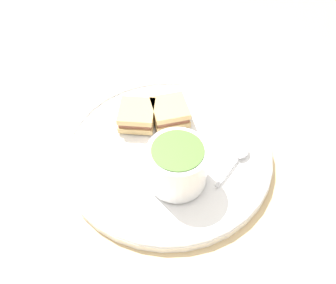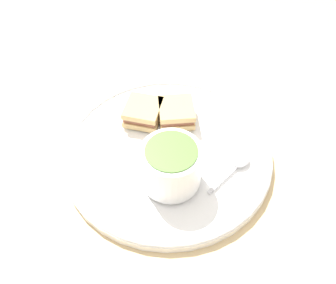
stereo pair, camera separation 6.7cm
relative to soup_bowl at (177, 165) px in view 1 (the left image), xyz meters
name	(u,v)px [view 1 (the left image)]	position (x,y,z in m)	size (l,w,h in m)	color
ground_plane	(168,157)	(0.04, -0.05, -0.06)	(2.40, 2.40, 0.00)	#D1B27F
plate	(168,153)	(0.04, -0.05, -0.05)	(0.37, 0.37, 0.02)	white
soup_bowl	(177,165)	(0.00, 0.00, 0.00)	(0.10, 0.10, 0.08)	white
spoon	(240,154)	(-0.08, -0.09, -0.03)	(0.03, 0.11, 0.01)	silver
sandwich_half_near	(170,112)	(0.07, -0.12, -0.02)	(0.09, 0.09, 0.03)	tan
sandwich_half_far	(137,115)	(0.12, -0.09, -0.02)	(0.08, 0.08, 0.03)	tan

